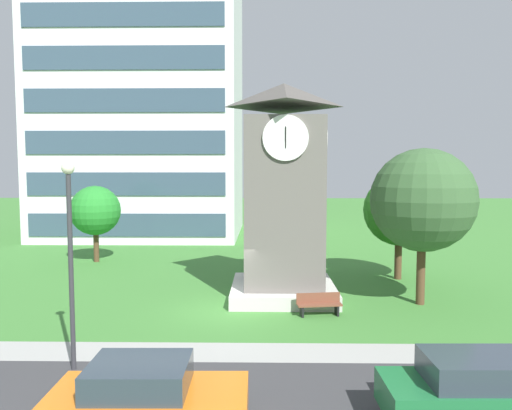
# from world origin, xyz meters

# --- Properties ---
(ground_plane) EXTENTS (160.00, 160.00, 0.00)m
(ground_plane) POSITION_xyz_m (0.00, 0.00, 0.00)
(ground_plane) COLOR #3D7A33
(kerb_strip) EXTENTS (120.00, 1.60, 0.01)m
(kerb_strip) POSITION_xyz_m (0.00, -4.58, 0.00)
(kerb_strip) COLOR #9E9E99
(kerb_strip) RESTS_ON ground
(office_building) EXTENTS (16.81, 14.03, 28.80)m
(office_building) POSITION_xyz_m (-9.04, 23.62, 14.40)
(office_building) COLOR silver
(office_building) RESTS_ON ground
(clock_tower) EXTENTS (4.69, 4.69, 9.72)m
(clock_tower) POSITION_xyz_m (2.54, 2.02, 4.32)
(clock_tower) COLOR #605B56
(clock_tower) RESTS_ON ground
(park_bench) EXTENTS (1.85, 0.72, 0.88)m
(park_bench) POSITION_xyz_m (3.87, -0.71, 0.46)
(park_bench) COLOR brown
(park_bench) RESTS_ON ground
(street_lamp) EXTENTS (0.36, 0.36, 6.07)m
(street_lamp) POSITION_xyz_m (-3.94, -5.92, 3.75)
(street_lamp) COLOR #333338
(street_lamp) RESTS_ON ground
(tree_near_tower) EXTENTS (3.77, 3.77, 5.60)m
(tree_near_tower) POSITION_xyz_m (8.87, 5.67, 3.70)
(tree_near_tower) COLOR #513823
(tree_near_tower) RESTS_ON ground
(tree_streetside) EXTENTS (4.45, 4.45, 6.79)m
(tree_streetside) POSITION_xyz_m (8.47, 0.94, 4.55)
(tree_streetside) COLOR #513823
(tree_streetside) RESTS_ON ground
(tree_by_building) EXTENTS (3.14, 3.14, 4.87)m
(tree_by_building) POSITION_xyz_m (-9.09, 10.13, 3.28)
(tree_by_building) COLOR #513823
(tree_by_building) RESTS_ON ground
(parked_car_orange) EXTENTS (4.29, 2.09, 1.69)m
(parked_car_orange) POSITION_xyz_m (-0.90, -9.37, 0.86)
(parked_car_orange) COLOR orange
(parked_car_orange) RESTS_ON ground
(parked_car_green) EXTENTS (4.68, 1.94, 1.69)m
(parked_car_green) POSITION_xyz_m (6.60, -8.90, 0.86)
(parked_car_green) COLOR #1E6B38
(parked_car_green) RESTS_ON ground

